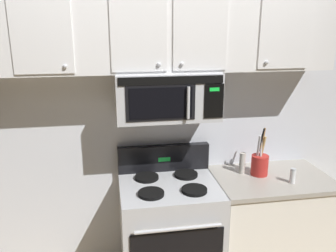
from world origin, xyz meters
name	(u,v)px	position (x,y,z in m)	size (l,w,h in m)	color
back_wall	(162,116)	(0.00, 0.79, 1.35)	(5.20, 0.10, 2.70)	silver
stove_range	(169,234)	(0.00, 0.42, 0.47)	(0.76, 0.69, 1.12)	#B7BABF
over_range_microwave	(167,95)	(0.00, 0.54, 1.58)	(0.76, 0.43, 0.35)	#B7BABF
upper_cabinets	(166,33)	(0.00, 0.57, 2.02)	(2.50, 0.36, 0.55)	silver
counter_segment	(267,225)	(0.84, 0.43, 0.45)	(0.93, 0.65, 0.90)	white
utensil_crock_red	(260,163)	(0.75, 0.49, 1.00)	(0.14, 0.14, 0.40)	red
salt_shaker	(293,176)	(0.94, 0.29, 0.96)	(0.04, 0.04, 0.12)	white
pepper_mill	(242,163)	(0.63, 0.54, 0.99)	(0.05, 0.05, 0.18)	#B7B2A8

